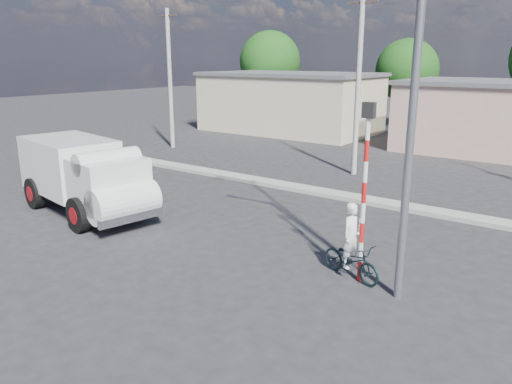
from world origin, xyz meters
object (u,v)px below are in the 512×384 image
Objects in this scene: traffic_pole at (365,178)px; bicycle at (351,260)px; cyclist at (352,247)px; truck at (85,175)px; streetlight at (408,76)px.

bicycle is at bearing 179.86° from traffic_pole.
bicycle is 1.09× the size of cyclist.
truck reaches higher than cyclist.
streetlight is at bearing 11.62° from truck.
bicycle is 4.65m from streetlight.
truck is at bearing -176.23° from traffic_pole.
streetlight reaches higher than bicycle.
cyclist is 0.38× the size of traffic_pole.
traffic_pole is 2.56m from streetlight.
streetlight is (10.94, 0.36, 3.56)m from truck.
streetlight is at bearing -87.13° from bicycle.
cyclist is (0.00, 0.00, 0.35)m from bicycle.
truck is 11.51m from streetlight.
traffic_pole is (0.24, -0.00, 1.77)m from cyclist.
streetlight is (1.18, -0.30, 4.49)m from bicycle.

